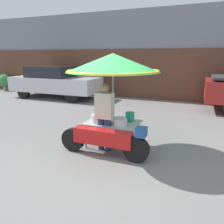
{
  "coord_description": "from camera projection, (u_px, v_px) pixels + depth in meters",
  "views": [
    {
      "loc": [
        1.81,
        -3.67,
        2.06
      ],
      "look_at": [
        0.04,
        0.75,
        0.84
      ],
      "focal_mm": 35.0,
      "sensor_mm": 36.0,
      "label": 1
    }
  ],
  "objects": [
    {
      "name": "vendor_motorcycle_cart",
      "position": [
        112.0,
        73.0,
        4.7
      ],
      "size": [
        2.05,
        2.05,
        2.12
      ],
      "color": "black",
      "rests_on": "ground"
    },
    {
      "name": "vendor_person",
      "position": [
        105.0,
        114.0,
        4.74
      ],
      "size": [
        0.38,
        0.22,
        1.51
      ],
      "color": "navy",
      "rests_on": "ground"
    },
    {
      "name": "shopfront_building",
      "position": [
        164.0,
        55.0,
        11.08
      ],
      "size": [
        28.0,
        2.06,
        4.21
      ],
      "color": "gray",
      "rests_on": "ground"
    },
    {
      "name": "ground_plane",
      "position": [
        96.0,
        160.0,
        4.46
      ],
      "size": [
        36.0,
        36.0,
        0.0
      ],
      "primitive_type": "plane",
      "color": "slate"
    },
    {
      "name": "parked_car",
      "position": [
        54.0,
        82.0,
        10.97
      ],
      "size": [
        4.52,
        1.72,
        1.57
      ],
      "color": "black",
      "rests_on": "ground"
    },
    {
      "name": "potted_plant",
      "position": [
        5.0,
        81.0,
        13.55
      ],
      "size": [
        0.8,
        0.8,
        0.97
      ],
      "color": "gray",
      "rests_on": "ground"
    }
  ]
}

